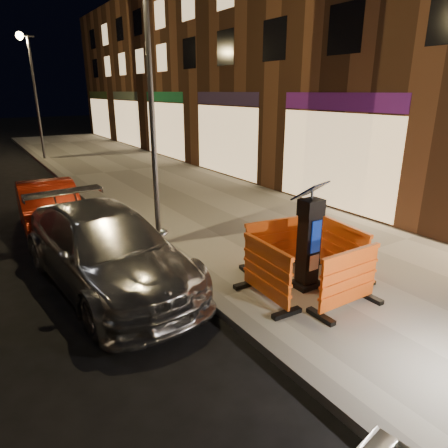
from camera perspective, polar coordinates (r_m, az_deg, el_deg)
ground_plane at (r=7.15m, az=-1.08°, el=-11.68°), size 120.00×120.00×0.00m
sidewalk at (r=8.89m, az=15.69°, el=-5.57°), size 6.00×60.00×0.15m
kerb at (r=7.11m, az=-1.09°, el=-11.15°), size 0.30×60.00×0.15m
parking_kiosk at (r=7.28m, az=12.04°, el=-2.14°), size 0.63×0.63×1.86m
barrier_front at (r=6.86m, az=17.39°, el=-7.66°), size 1.33×0.55×1.04m
barrier_back at (r=8.07m, az=7.15°, el=-2.90°), size 1.39×0.72×1.04m
barrier_kerbside at (r=6.84m, az=6.07°, el=-6.91°), size 0.61×1.36×1.04m
barrier_bldgside at (r=8.08m, az=16.68°, el=-3.53°), size 0.70×1.39×1.04m
car_silver at (r=8.23m, az=-15.94°, el=-8.17°), size 2.53×5.27×1.48m
car_red at (r=11.66m, az=-23.22°, el=-1.01°), size 1.59×4.05×1.31m
street_lamp_mid at (r=8.98m, az=-10.27°, el=15.38°), size 0.12×0.12×6.00m
street_lamp_far at (r=23.53m, az=-25.22°, el=15.73°), size 0.12×0.12×6.00m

